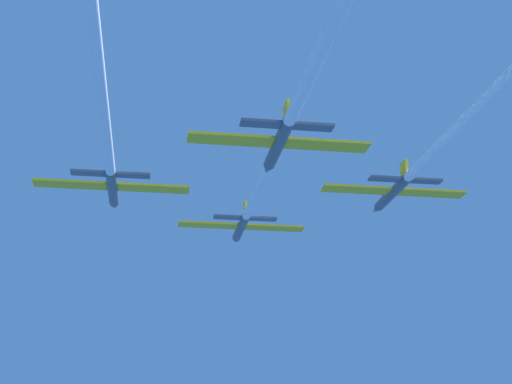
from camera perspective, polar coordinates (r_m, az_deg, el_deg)
The scene contains 4 objects.
jet_lead at distance 86.80m, azimuth 0.11°, elevation 0.07°, with size 17.70×55.43×2.93m.
jet_left_wing at distance 73.37m, azimuth -11.71°, elevation 3.54°, with size 17.70×47.86×2.93m.
jet_right_wing at distance 74.21m, azimuth 14.96°, elevation 4.18°, with size 17.70×57.99×2.93m.
jet_slot at distance 56.69m, azimuth 4.48°, elevation 9.65°, with size 17.70×53.78×2.93m.
Camera 1 is at (-11.76, -95.88, -28.18)m, focal length 50.36 mm.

